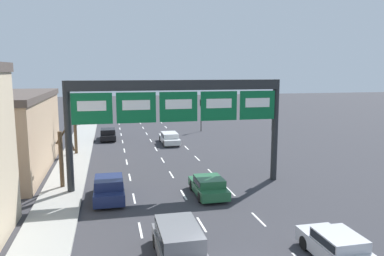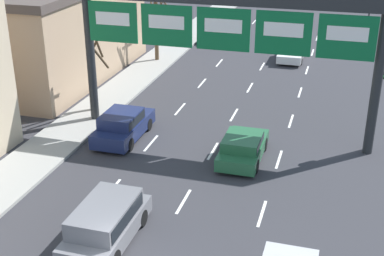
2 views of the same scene
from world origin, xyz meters
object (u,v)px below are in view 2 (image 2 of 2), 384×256
at_px(car_navy, 123,125).
at_px(tree_bare_second, 92,71).
at_px(suv_grey, 106,221).
at_px(sign_gantry, 225,24).
at_px(traffic_light_mid_block, 380,87).
at_px(tree_bare_closest, 157,20).
at_px(car_white, 292,50).
at_px(traffic_light_near_gantry, 370,5).
at_px(car_black, 219,33).
at_px(car_green, 243,147).

distance_m(car_navy, tree_bare_second, 4.68).
bearing_deg(car_navy, suv_grey, -70.82).
bearing_deg(sign_gantry, suv_grey, -100.30).
distance_m(traffic_light_mid_block, tree_bare_closest, 19.29).
xyz_separation_m(car_white, traffic_light_near_gantry, (5.61, 7.73, 2.41)).
relative_size(suv_grey, tree_bare_closest, 0.82).
relative_size(traffic_light_mid_block, tree_bare_second, 0.93).
relative_size(sign_gantry, car_black, 3.63).
distance_m(traffic_light_near_gantry, tree_bare_closest, 19.06).
bearing_deg(traffic_light_mid_block, tree_bare_closest, 143.45).
relative_size(car_navy, tree_bare_closest, 0.82).
relative_size(car_navy, car_green, 1.07).
bearing_deg(tree_bare_closest, car_navy, -77.77).
bearing_deg(car_black, tree_bare_second, -99.42).
bearing_deg(traffic_light_near_gantry, car_navy, -116.10).
distance_m(car_green, traffic_light_near_gantry, 26.61).
relative_size(sign_gantry, tree_bare_second, 3.08).
height_order(car_black, tree_bare_second, tree_bare_second).
bearing_deg(traffic_light_mid_block, car_black, 123.57).
relative_size(car_white, tree_bare_second, 0.98).
bearing_deg(car_green, car_navy, 174.41).
xyz_separation_m(car_white, car_green, (-0.28, -18.11, -0.00)).
height_order(car_green, traffic_light_mid_block, traffic_light_mid_block).
bearing_deg(car_black, suv_grey, -84.18).
xyz_separation_m(car_navy, tree_bare_closest, (-3.02, 13.95, 2.39)).
relative_size(car_black, traffic_light_mid_block, 0.91).
bearing_deg(car_black, car_green, -73.45).
distance_m(car_white, suv_grey, 26.33).
bearing_deg(car_navy, tree_bare_second, 135.30).
bearing_deg(sign_gantry, car_black, 104.18).
xyz_separation_m(car_black, suv_grey, (3.05, -29.94, 0.15)).
xyz_separation_m(car_navy, tree_bare_second, (-3.10, 3.07, 1.69)).
bearing_deg(car_navy, traffic_light_mid_block, 11.14).
relative_size(car_black, tree_bare_closest, 0.78).
height_order(car_black, car_white, car_black).
bearing_deg(car_navy, car_white, 68.90).
height_order(car_green, tree_bare_closest, tree_bare_closest).
height_order(car_white, traffic_light_mid_block, traffic_light_mid_block).
bearing_deg(traffic_light_mid_block, traffic_light_near_gantry, 90.32).
bearing_deg(sign_gantry, car_green, -56.90).
height_order(sign_gantry, car_black, sign_gantry).
distance_m(sign_gantry, tree_bare_second, 8.80).
distance_m(car_white, traffic_light_mid_block, 16.28).
height_order(car_black, traffic_light_near_gantry, traffic_light_near_gantry).
bearing_deg(car_white, suv_grey, -98.21).
relative_size(traffic_light_near_gantry, traffic_light_mid_block, 0.95).
bearing_deg(traffic_light_mid_block, car_green, -152.79).
xyz_separation_m(car_white, suv_grey, (-3.76, -26.06, 0.18)).
relative_size(car_white, car_navy, 1.10).
bearing_deg(car_navy, car_black, 90.18).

